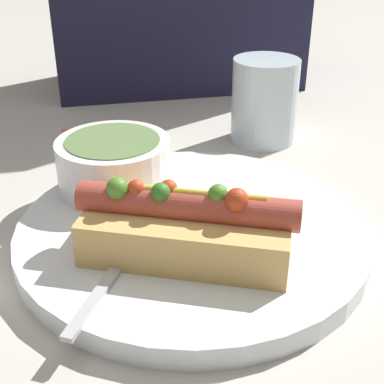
# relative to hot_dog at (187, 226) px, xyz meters

# --- Properties ---
(ground_plane) EXTENTS (4.00, 4.00, 0.00)m
(ground_plane) POSITION_rel_hot_dog_xyz_m (0.01, 0.04, -0.04)
(ground_plane) COLOR #BCB7AD
(dinner_plate) EXTENTS (0.29, 0.29, 0.02)m
(dinner_plate) POSITION_rel_hot_dog_xyz_m (0.01, 0.04, -0.03)
(dinner_plate) COLOR white
(dinner_plate) RESTS_ON ground_plane
(hot_dog) EXTENTS (0.16, 0.12, 0.06)m
(hot_dog) POSITION_rel_hot_dog_xyz_m (0.00, 0.00, 0.00)
(hot_dog) COLOR #DBAD60
(hot_dog) RESTS_ON dinner_plate
(soup_bowl) EXTENTS (0.10, 0.10, 0.05)m
(soup_bowl) POSITION_rel_hot_dog_xyz_m (-0.04, 0.12, 0.00)
(soup_bowl) COLOR white
(soup_bowl) RESTS_ON dinner_plate
(spoon) EXTENTS (0.10, 0.16, 0.01)m
(spoon) POSITION_rel_hot_dog_xyz_m (-0.03, 0.04, -0.02)
(spoon) COLOR #B7B7BC
(spoon) RESTS_ON dinner_plate
(drinking_glass) EXTENTS (0.08, 0.08, 0.10)m
(drinking_glass) POSITION_rel_hot_dog_xyz_m (0.14, 0.24, 0.01)
(drinking_glass) COLOR silver
(drinking_glass) RESTS_ON ground_plane
(napkin) EXTENTS (0.12, 0.07, 0.01)m
(napkin) POSITION_rel_hot_dog_xyz_m (-0.04, 0.28, -0.04)
(napkin) COLOR #E04C47
(napkin) RESTS_ON ground_plane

